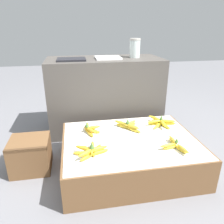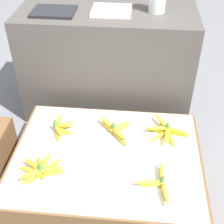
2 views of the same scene
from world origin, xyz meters
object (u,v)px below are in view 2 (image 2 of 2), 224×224
(banana_bunch_front_left, at_px, (41,170))
(banana_bunch_middle_midright, at_px, (166,130))
(banana_bunch_front_midright, at_px, (159,183))
(banana_bunch_middle_left, at_px, (60,127))
(banana_bunch_middle_midleft, at_px, (116,129))
(foam_tray_white, at_px, (111,11))

(banana_bunch_front_left, distance_m, banana_bunch_middle_midright, 0.73)
(banana_bunch_middle_midright, bearing_deg, banana_bunch_front_midright, -97.15)
(banana_bunch_front_left, relative_size, banana_bunch_middle_left, 1.16)
(banana_bunch_front_left, relative_size, banana_bunch_middle_midright, 0.93)
(banana_bunch_middle_midleft, height_order, foam_tray_white, foam_tray_white)
(banana_bunch_front_left, height_order, banana_bunch_middle_midright, banana_bunch_front_left)
(banana_bunch_front_midright, relative_size, foam_tray_white, 1.03)
(banana_bunch_middle_left, bearing_deg, foam_tray_white, 67.18)
(banana_bunch_front_midright, bearing_deg, banana_bunch_middle_left, 148.06)
(banana_bunch_middle_midleft, bearing_deg, banana_bunch_front_left, -135.39)
(banana_bunch_front_left, xyz_separation_m, banana_bunch_middle_midright, (0.63, 0.36, -0.00))
(banana_bunch_front_midright, distance_m, banana_bunch_middle_midleft, 0.44)
(foam_tray_white, bearing_deg, banana_bunch_front_left, -106.27)
(banana_bunch_middle_left, height_order, banana_bunch_middle_midright, banana_bunch_middle_left)
(banana_bunch_middle_left, bearing_deg, banana_bunch_middle_midleft, 1.83)
(banana_bunch_front_midright, distance_m, banana_bunch_middle_midright, 0.38)
(banana_bunch_front_midright, bearing_deg, banana_bunch_middle_midleft, 123.71)
(banana_bunch_front_left, distance_m, banana_bunch_middle_left, 0.33)
(banana_bunch_middle_midleft, height_order, banana_bunch_middle_midright, banana_bunch_middle_midleft)
(banana_bunch_middle_midright, bearing_deg, banana_bunch_front_left, -150.55)
(banana_bunch_middle_left, distance_m, foam_tray_white, 0.79)
(foam_tray_white, bearing_deg, banana_bunch_middle_left, -112.82)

